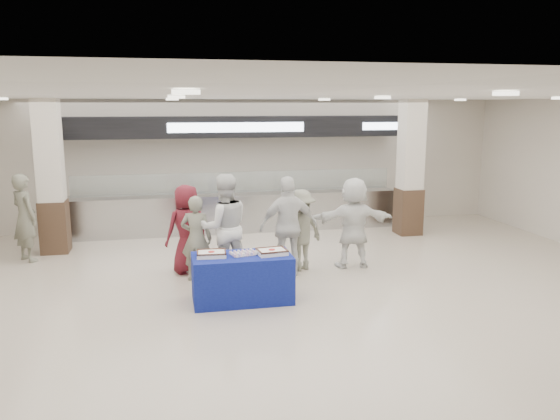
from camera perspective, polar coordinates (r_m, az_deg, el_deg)
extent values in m
plane|color=beige|center=(8.48, 0.35, -10.24)|extent=(14.00, 14.00, 0.00)
cube|color=#AFB2B6|center=(13.49, -4.58, -0.28)|extent=(8.00, 0.80, 0.90)
cube|color=#AFB2B6|center=(13.41, -4.61, 1.69)|extent=(8.00, 0.85, 0.04)
cube|color=white|center=(13.07, -4.46, 2.91)|extent=(7.60, 0.02, 0.50)
cube|color=black|center=(13.25, -4.72, 8.67)|extent=(8.40, 0.70, 0.50)
cube|color=white|center=(12.89, -4.51, 8.61)|extent=(3.20, 0.03, 0.22)
cube|color=white|center=(13.91, 11.37, 8.60)|extent=(1.40, 0.03, 0.18)
cube|color=#382519|center=(12.40, -22.47, -1.61)|extent=(0.55, 0.55, 1.10)
cube|color=beige|center=(12.18, -23.02, 5.76)|extent=(0.50, 0.50, 2.10)
cube|color=#382519|center=(13.46, 13.25, -0.13)|extent=(0.55, 0.55, 1.10)
cube|color=beige|center=(13.25, 13.55, 6.67)|extent=(0.50, 0.50, 2.10)
cube|color=navy|center=(8.69, -3.97, -7.12)|extent=(1.55, 0.79, 0.75)
cube|color=white|center=(8.56, -7.17, -4.61)|extent=(0.47, 0.38, 0.07)
cube|color=#411F12|center=(8.55, -7.18, -4.30)|extent=(0.47, 0.38, 0.02)
cylinder|color=red|center=(8.55, -7.18, -4.35)|extent=(0.11, 0.11, 0.01)
cube|color=white|center=(8.61, -0.85, -4.42)|extent=(0.48, 0.39, 0.07)
cube|color=#411F12|center=(8.60, -0.85, -4.12)|extent=(0.48, 0.39, 0.02)
cylinder|color=red|center=(8.60, -0.85, -4.17)|extent=(0.11, 0.11, 0.01)
cube|color=silver|center=(8.60, -3.87, -4.67)|extent=(0.40, 0.33, 0.01)
imported|color=maroon|center=(10.17, -9.67, -1.96)|extent=(0.94, 0.78, 1.65)
imported|color=slate|center=(9.69, -8.74, -2.95)|extent=(0.64, 0.52, 1.52)
imported|color=silver|center=(9.66, -5.84, -1.80)|extent=(0.99, 0.81, 1.89)
imported|color=silver|center=(9.84, 0.90, -1.72)|extent=(1.09, 0.50, 1.82)
imported|color=slate|center=(10.21, 2.11, -2.10)|extent=(1.13, 0.93, 1.53)
imported|color=white|center=(10.44, 7.67, -1.30)|extent=(1.65, 0.64, 1.74)
imported|color=slate|center=(11.88, -25.11, -0.73)|extent=(0.74, 0.76, 1.76)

